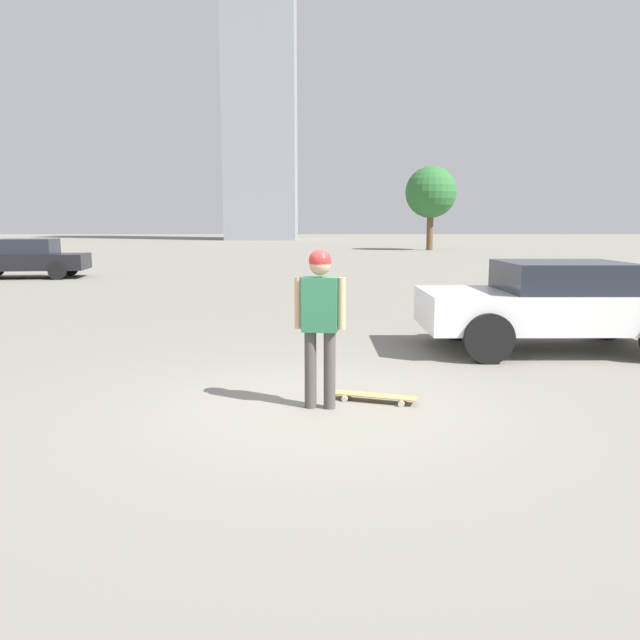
{
  "coord_description": "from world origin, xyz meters",
  "views": [
    {
      "loc": [
        0.05,
        6.42,
        1.94
      ],
      "look_at": [
        0.0,
        0.0,
        0.95
      ],
      "focal_mm": 35.0,
      "sensor_mm": 36.0,
      "label": 1
    }
  ],
  "objects_px": {
    "car_parked_near": "(556,303)",
    "person": "(320,312)",
    "car_parked_far": "(25,258)",
    "skateboard": "(375,396)"
  },
  "relations": [
    {
      "from": "person",
      "to": "car_parked_near",
      "type": "height_order",
      "value": "person"
    },
    {
      "from": "person",
      "to": "skateboard",
      "type": "xyz_separation_m",
      "value": [
        -0.6,
        -0.22,
        -0.97
      ]
    },
    {
      "from": "skateboard",
      "to": "person",
      "type": "bearing_deg",
      "value": 38.73
    },
    {
      "from": "car_parked_near",
      "to": "car_parked_far",
      "type": "xyz_separation_m",
      "value": [
        14.1,
        -13.01,
        -0.02
      ]
    },
    {
      "from": "skateboard",
      "to": "car_parked_near",
      "type": "height_order",
      "value": "car_parked_near"
    },
    {
      "from": "skateboard",
      "to": "car_parked_far",
      "type": "xyz_separation_m",
      "value": [
        11.05,
        -15.82,
        0.65
      ]
    },
    {
      "from": "skateboard",
      "to": "car_parked_near",
      "type": "bearing_deg",
      "value": -118.65
    },
    {
      "from": "person",
      "to": "skateboard",
      "type": "relative_size",
      "value": 1.79
    },
    {
      "from": "person",
      "to": "car_parked_far",
      "type": "relative_size",
      "value": 0.38
    },
    {
      "from": "car_parked_near",
      "to": "person",
      "type": "bearing_deg",
      "value": 39.88
    }
  ]
}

